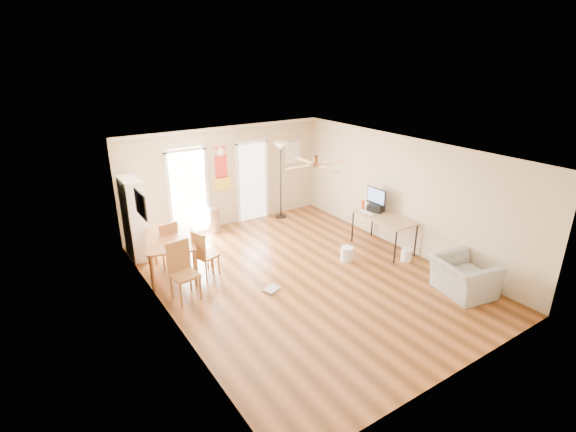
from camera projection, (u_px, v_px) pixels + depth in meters
floor at (304, 277)px, 8.84m from camera, size 7.00×7.00×0.00m
ceiling at (306, 152)px, 7.91m from camera, size 5.50×7.00×0.00m
wall_back at (226, 177)px, 11.10m from camera, size 5.50×0.04×2.60m
wall_front at (460, 299)px, 5.65m from camera, size 5.50×0.04×2.60m
wall_left at (167, 252)px, 6.96m from camera, size 0.04×7.00×2.60m
wall_right at (403, 194)px, 9.79m from camera, size 0.04×7.00×2.60m
crown_molding at (306, 154)px, 7.92m from camera, size 5.50×7.00×0.08m
kitchen_doorway at (188, 193)px, 10.64m from camera, size 0.90×0.10×2.10m
bathroom_doorway at (252, 182)px, 11.57m from camera, size 0.80×0.10×2.10m
wall_decal at (221, 168)px, 10.93m from camera, size 0.46×0.03×1.10m
ac_grille at (293, 152)px, 11.99m from camera, size 0.50×0.04×0.60m
framed_poster at (140, 204)px, 7.92m from camera, size 0.04×0.66×0.48m
ceiling_fan at (316, 164)px, 7.74m from camera, size 1.24×1.24×0.20m
bookshelf at (134, 219)px, 9.42m from camera, size 0.46×0.86×1.82m
dining_table at (171, 254)px, 8.96m from camera, size 1.30×1.74×0.77m
dining_chair_right_a at (203, 251)px, 8.91m from camera, size 0.48×0.48×0.94m
dining_chair_right_b at (206, 253)px, 8.78m from camera, size 0.50×0.50×0.97m
dining_chair_near at (184, 272)px, 7.89m from camera, size 0.50×0.50×1.10m
dining_chair_far at (166, 243)px, 9.20m from camera, size 0.48×0.48×1.00m
trash_can at (214, 220)px, 10.95m from camera, size 0.34×0.34×0.65m
torchiere_lamp at (281, 181)px, 11.68m from camera, size 0.46×0.46×2.09m
computer_desk at (383, 233)px, 10.00m from camera, size 0.73×1.46×0.78m
imac at (376, 199)px, 10.17m from camera, size 0.13×0.60×0.55m
keyboard at (367, 212)px, 10.13m from camera, size 0.16×0.43×0.02m
printer at (376, 208)px, 10.20m from camera, size 0.39×0.42×0.18m
orange_bottle at (363, 205)px, 10.35m from camera, size 0.07×0.07×0.21m
wastebasket_a at (347, 254)px, 9.49m from camera, size 0.34×0.34×0.32m
wastebasket_b at (406, 255)px, 9.49m from camera, size 0.30×0.30×0.27m
floor_cloth at (272, 289)px, 8.34m from camera, size 0.37×0.33×0.04m
armchair at (463, 277)px, 8.15m from camera, size 1.13×1.23×0.69m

